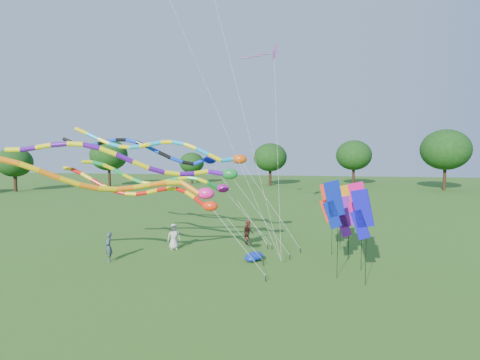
% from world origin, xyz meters
% --- Properties ---
extents(ground, '(160.00, 160.00, 0.00)m').
position_xyz_m(ground, '(0.00, 0.00, 0.00)').
color(ground, '#245717').
rests_on(ground, ground).
extents(tree_ring, '(120.91, 120.57, 9.71)m').
position_xyz_m(tree_ring, '(2.68, -5.33, 5.50)').
color(tree_ring, '#382314').
rests_on(tree_ring, ground).
extents(tube_kite_red, '(12.10, 2.36, 6.05)m').
position_xyz_m(tube_kite_red, '(-4.42, 2.76, 4.17)').
color(tube_kite_red, black).
rests_on(tube_kite_red, ground).
extents(tube_kite_orange, '(13.88, 6.54, 6.93)m').
position_xyz_m(tube_kite_orange, '(-5.60, 0.78, 4.91)').
color(tube_kite_orange, black).
rests_on(tube_kite_orange, ground).
extents(tube_kite_purple, '(14.67, 4.64, 7.56)m').
position_xyz_m(tube_kite_purple, '(-4.68, 2.87, 5.78)').
color(tube_kite_purple, black).
rests_on(tube_kite_purple, ground).
extents(tube_kite_blue, '(14.52, 1.29, 7.88)m').
position_xyz_m(tube_kite_blue, '(-6.51, 7.54, 6.40)').
color(tube_kite_blue, black).
rests_on(tube_kite_blue, ground).
extents(tube_kite_cyan, '(14.83, 1.12, 8.52)m').
position_xyz_m(tube_kite_cyan, '(-4.45, 6.66, 6.54)').
color(tube_kite_cyan, black).
rests_on(tube_kite_cyan, ground).
extents(tube_kite_green, '(11.70, 2.50, 6.38)m').
position_xyz_m(tube_kite_green, '(-4.57, 6.36, 4.55)').
color(tube_kite_green, black).
rests_on(tube_kite_green, ground).
extents(delta_kite_high_c, '(3.20, 6.01, 14.00)m').
position_xyz_m(delta_kite_high_c, '(1.56, 9.24, 13.08)').
color(delta_kite_high_c, black).
rests_on(delta_kite_high_c, ground).
extents(banner_pole_magenta_b, '(1.16, 0.19, 4.85)m').
position_xyz_m(banner_pole_magenta_b, '(6.58, 3.91, 3.58)').
color(banner_pole_magenta_b, black).
rests_on(banner_pole_magenta_b, ground).
extents(banner_pole_green, '(1.16, 0.11, 4.24)m').
position_xyz_m(banner_pole_green, '(5.80, 8.27, 2.98)').
color(banner_pole_green, black).
rests_on(banner_pole_green, ground).
extents(banner_pole_red, '(1.16, 0.09, 4.53)m').
position_xyz_m(banner_pole_red, '(5.19, 6.93, 3.26)').
color(banner_pole_red, black).
rests_on(banner_pole_red, ground).
extents(banner_pole_violet, '(1.15, 0.32, 3.85)m').
position_xyz_m(banner_pole_violet, '(6.08, 5.86, 2.60)').
color(banner_pole_violet, black).
rests_on(banner_pole_violet, ground).
extents(banner_pole_orange, '(1.15, 0.33, 4.51)m').
position_xyz_m(banner_pole_orange, '(6.11, 5.97, 3.25)').
color(banner_pole_orange, black).
rests_on(banner_pole_orange, ground).
extents(banner_pole_blue_b, '(1.11, 0.51, 4.70)m').
position_xyz_m(banner_pole_blue_b, '(6.49, 1.59, 3.44)').
color(banner_pole_blue_b, black).
rests_on(banner_pole_blue_b, ground).
extents(banner_pole_blue_a, '(1.13, 0.42, 5.04)m').
position_xyz_m(banner_pole_blue_a, '(5.21, 2.33, 3.77)').
color(banner_pole_blue_a, black).
rests_on(banner_pole_blue_a, ground).
extents(blue_nylon_heap, '(1.35, 1.69, 0.47)m').
position_xyz_m(blue_nylon_heap, '(0.78, 4.38, 0.21)').
color(blue_nylon_heap, '#0B2697').
rests_on(blue_nylon_heap, ground).
extents(person_a, '(0.97, 0.81, 1.69)m').
position_xyz_m(person_a, '(-4.69, 6.63, 0.85)').
color(person_a, '#BDB8AA').
rests_on(person_a, ground).
extents(person_b, '(0.67, 0.75, 1.72)m').
position_xyz_m(person_b, '(-7.52, 3.27, 0.86)').
color(person_b, '#3C4854').
rests_on(person_b, ground).
extents(person_c, '(0.96, 1.04, 1.72)m').
position_xyz_m(person_c, '(-0.08, 8.81, 0.86)').
color(person_c, brown).
rests_on(person_c, ground).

